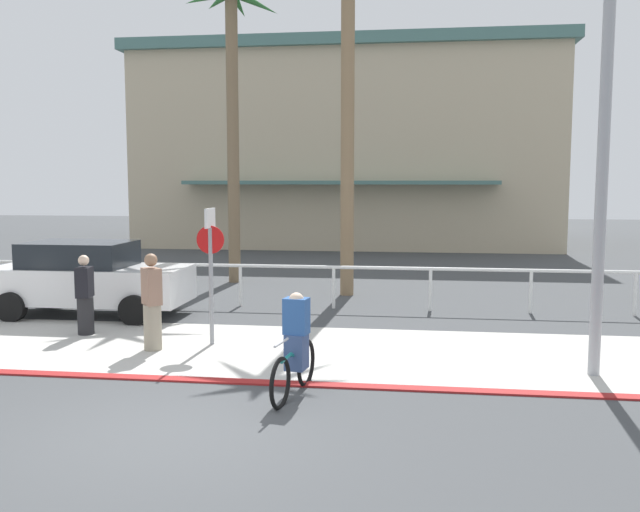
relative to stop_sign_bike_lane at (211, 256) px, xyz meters
name	(u,v)px	position (x,y,z in m)	size (l,w,h in m)	color
ground_plane	(297,297)	(0.68, 5.52, -1.68)	(80.00, 80.00, 0.00)	#424447
sidewalk_strip	(244,349)	(0.68, -0.28, -1.67)	(44.00, 4.00, 0.02)	beige
curb_paint	(212,380)	(0.68, -2.28, -1.66)	(44.00, 0.24, 0.03)	maroon
building_backdrop	(351,149)	(0.51, 23.13, 3.00)	(19.82, 12.63, 9.32)	#BCAD8E
rail_fence	(287,273)	(0.68, 4.02, -0.84)	(25.39, 0.08, 1.04)	white
stop_sign_bike_lane	(211,256)	(0.00, 0.00, 0.00)	(0.52, 0.56, 2.56)	gray
streetlight_curb	(610,98)	(6.55, -1.40, 2.60)	(0.24, 2.54, 7.50)	#9EA0A5
palm_tree_0	(233,62)	(-1.63, 7.94, 4.87)	(3.20, 3.41, 8.73)	#756047
palm_tree_1	(347,23)	(1.93, 6.06, 5.45)	(3.03, 2.80, 9.87)	#846B4C
car_white_1	(88,278)	(-3.60, 2.38, -0.81)	(4.40, 2.02, 1.69)	white
cyclist_teal_0	(295,346)	(2.05, -2.70, -0.98)	(0.39, 1.80, 1.50)	black
pedestrian_0	(85,299)	(-2.73, 0.48, -0.94)	(0.36, 0.43, 1.61)	#232326
pedestrian_1	(152,306)	(-0.93, -0.56, -0.85)	(0.46, 0.47, 1.77)	gray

